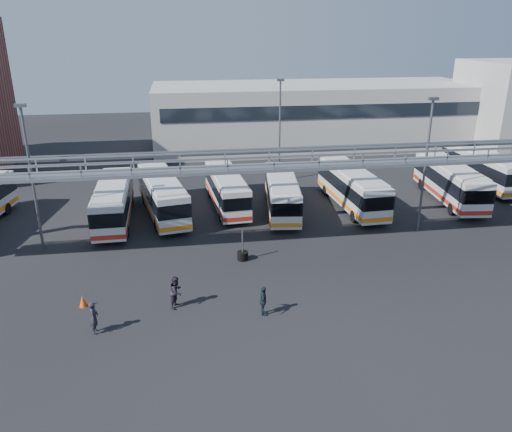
{
  "coord_description": "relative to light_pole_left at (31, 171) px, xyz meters",
  "views": [
    {
      "loc": [
        -5.96,
        -26.56,
        14.77
      ],
      "look_at": [
        -0.89,
        6.0,
        2.34
      ],
      "focal_mm": 35.0,
      "sensor_mm": 36.0,
      "label": 1
    }
  ],
  "objects": [
    {
      "name": "ground",
      "position": [
        16.0,
        -8.0,
        -5.73
      ],
      "size": [
        140.0,
        140.0,
        0.0
      ],
      "primitive_type": "plane",
      "color": "black",
      "rests_on": "ground"
    },
    {
      "name": "gantry",
      "position": [
        16.0,
        -2.13,
        -0.22
      ],
      "size": [
        51.4,
        5.15,
        7.1
      ],
      "color": "gray",
      "rests_on": "ground"
    },
    {
      "name": "warehouse",
      "position": [
        28.0,
        30.0,
        -1.73
      ],
      "size": [
        42.0,
        14.0,
        8.0
      ],
      "primitive_type": "cube",
      "color": "#9E9E99",
      "rests_on": "ground"
    },
    {
      "name": "light_pole_left",
      "position": [
        0.0,
        0.0,
        0.0
      ],
      "size": [
        0.7,
        0.35,
        10.21
      ],
      "color": "#4C4F54",
      "rests_on": "ground"
    },
    {
      "name": "light_pole_mid",
      "position": [
        28.0,
        -1.0,
        0.0
      ],
      "size": [
        0.7,
        0.35,
        10.21
      ],
      "color": "#4C4F54",
      "rests_on": "ground"
    },
    {
      "name": "light_pole_back",
      "position": [
        20.0,
        14.0,
        0.0
      ],
      "size": [
        0.7,
        0.35,
        10.21
      ],
      "color": "#4C4F54",
      "rests_on": "ground"
    },
    {
      "name": "bus_2",
      "position": [
        4.56,
        4.61,
        -3.92
      ],
      "size": [
        2.73,
        10.8,
        3.26
      ],
      "rotation": [
        0.0,
        0.0,
        0.02
      ],
      "color": "silver",
      "rests_on": "ground"
    },
    {
      "name": "bus_3",
      "position": [
        8.41,
        5.59,
        -3.89
      ],
      "size": [
        4.57,
        11.24,
        3.33
      ],
      "rotation": [
        0.0,
        0.0,
        0.19
      ],
      "color": "silver",
      "rests_on": "ground"
    },
    {
      "name": "bus_4",
      "position": [
        13.87,
        6.68,
        -4.0
      ],
      "size": [
        3.11,
        10.44,
        3.13
      ],
      "rotation": [
        0.0,
        0.0,
        0.07
      ],
      "color": "silver",
      "rests_on": "ground"
    },
    {
      "name": "bus_5",
      "position": [
        18.4,
        4.84,
        -3.97
      ],
      "size": [
        3.76,
        10.68,
        3.17
      ],
      "rotation": [
        0.0,
        0.0,
        -0.13
      ],
      "color": "silver",
      "rests_on": "ground"
    },
    {
      "name": "bus_6",
      "position": [
        24.68,
        5.08,
        -3.87
      ],
      "size": [
        3.04,
        11.17,
        3.36
      ],
      "rotation": [
        0.0,
        0.0,
        0.04
      ],
      "color": "silver",
      "rests_on": "ground"
    },
    {
      "name": "bus_8",
      "position": [
        33.95,
        5.31,
        -3.83
      ],
      "size": [
        3.83,
        11.5,
        3.43
      ],
      "rotation": [
        0.0,
        0.0,
        -0.11
      ],
      "color": "silver",
      "rests_on": "ground"
    },
    {
      "name": "bus_9",
      "position": [
        39.53,
        9.27,
        -3.83
      ],
      "size": [
        2.64,
        11.32,
        3.44
      ],
      "rotation": [
        0.0,
        0.0,
        0.0
      ],
      "color": "silver",
      "rests_on": "ground"
    },
    {
      "name": "pedestrian_a",
      "position": [
        5.23,
        -11.51,
        -4.83
      ],
      "size": [
        0.45,
        0.66,
        1.79
      ],
      "primitive_type": "imported",
      "rotation": [
        0.0,
        0.0,
        1.54
      ],
      "color": "#21212A",
      "rests_on": "ground"
    },
    {
      "name": "pedestrian_b",
      "position": [
        9.42,
        -9.55,
        -4.79
      ],
      "size": [
        1.05,
        1.14,
        1.88
      ],
      "primitive_type": "imported",
      "rotation": [
        0.0,
        0.0,
        1.09
      ],
      "color": "#251F2B",
      "rests_on": "ground"
    },
    {
      "name": "pedestrian_d",
      "position": [
        14.09,
        -11.14,
        -4.87
      ],
      "size": [
        0.51,
        1.03,
        1.71
      ],
      "primitive_type": "imported",
      "rotation": [
        0.0,
        0.0,
        1.48
      ],
      "color": "black",
      "rests_on": "ground"
    },
    {
      "name": "cone_right",
      "position": [
        4.16,
        -8.72,
        -5.38
      ],
      "size": [
        0.48,
        0.48,
        0.7
      ],
      "primitive_type": "cone",
      "rotation": [
        0.0,
        0.0,
        0.11
      ],
      "color": "#E8490C",
      "rests_on": "ground"
    },
    {
      "name": "tire_stack",
      "position": [
        13.87,
        -4.08,
        -5.37
      ],
      "size": [
        0.75,
        0.75,
        2.14
      ],
      "color": "black",
      "rests_on": "ground"
    }
  ]
}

